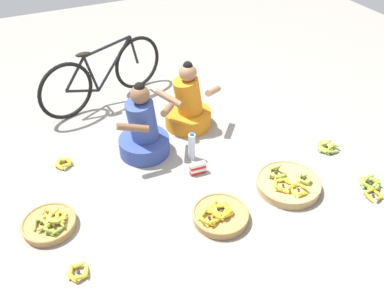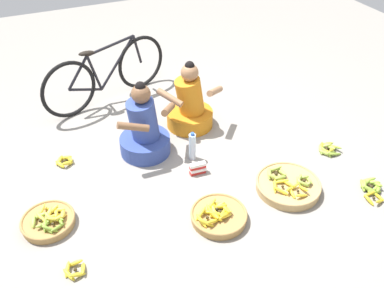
{
  "view_description": "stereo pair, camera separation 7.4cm",
  "coord_description": "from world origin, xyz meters",
  "px_view_note": "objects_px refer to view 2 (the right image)",
  "views": [
    {
      "loc": [
        -1.31,
        -2.98,
        2.71
      ],
      "look_at": [
        0.0,
        -0.2,
        0.35
      ],
      "focal_mm": 38.68,
      "sensor_mm": 36.0,
      "label": 1
    },
    {
      "loc": [
        -1.24,
        -3.01,
        2.71
      ],
      "look_at": [
        0.0,
        -0.2,
        0.35
      ],
      "focal_mm": 38.68,
      "sensor_mm": 36.0,
      "label": 2
    }
  ],
  "objects_px": {
    "banana_basket_back_right": "(218,215)",
    "banana_basket_front_right": "(288,185)",
    "water_bottle": "(192,146)",
    "vendor_woman_front": "(144,131)",
    "bicycle_leaning": "(107,74)",
    "banana_basket_near_vendor": "(49,221)",
    "loose_bananas_front_left": "(372,188)",
    "loose_bananas_mid_right": "(65,161)",
    "packet_carton_stack": "(198,168)",
    "vendor_woman_behind": "(190,106)",
    "loose_bananas_back_left": "(328,149)",
    "loose_bananas_mid_left": "(74,270)"
  },
  "relations": [
    {
      "from": "banana_basket_back_right",
      "to": "banana_basket_front_right",
      "type": "distance_m",
      "value": 0.77
    },
    {
      "from": "water_bottle",
      "to": "banana_basket_back_right",
      "type": "bearing_deg",
      "value": -98.81
    },
    {
      "from": "vendor_woman_front",
      "to": "bicycle_leaning",
      "type": "distance_m",
      "value": 1.17
    },
    {
      "from": "vendor_woman_front",
      "to": "banana_basket_near_vendor",
      "type": "xyz_separation_m",
      "value": [
        -1.08,
        -0.63,
        -0.22
      ]
    },
    {
      "from": "loose_bananas_front_left",
      "to": "vendor_woman_front",
      "type": "bearing_deg",
      "value": 141.03
    },
    {
      "from": "vendor_woman_front",
      "to": "bicycle_leaning",
      "type": "xyz_separation_m",
      "value": [
        -0.08,
        1.17,
        0.09
      ]
    },
    {
      "from": "banana_basket_front_right",
      "to": "banana_basket_near_vendor",
      "type": "bearing_deg",
      "value": 167.86
    },
    {
      "from": "vendor_woman_front",
      "to": "loose_bananas_front_left",
      "type": "bearing_deg",
      "value": -38.97
    },
    {
      "from": "banana_basket_front_right",
      "to": "loose_bananas_mid_right",
      "type": "height_order",
      "value": "banana_basket_front_right"
    },
    {
      "from": "vendor_woman_front",
      "to": "packet_carton_stack",
      "type": "bearing_deg",
      "value": -56.16
    },
    {
      "from": "banana_basket_back_right",
      "to": "loose_bananas_mid_right",
      "type": "bearing_deg",
      "value": 129.64
    },
    {
      "from": "banana_basket_front_right",
      "to": "vendor_woman_behind",
      "type": "bearing_deg",
      "value": 107.15
    },
    {
      "from": "banana_basket_near_vendor",
      "to": "loose_bananas_mid_right",
      "type": "bearing_deg",
      "value": 70.96
    },
    {
      "from": "vendor_woman_behind",
      "to": "loose_bananas_mid_right",
      "type": "relative_size",
      "value": 4.01
    },
    {
      "from": "banana_basket_near_vendor",
      "to": "loose_bananas_mid_right",
      "type": "xyz_separation_m",
      "value": [
        0.27,
        0.78,
        -0.02
      ]
    },
    {
      "from": "banana_basket_back_right",
      "to": "loose_bananas_front_left",
      "type": "bearing_deg",
      "value": -9.72
    },
    {
      "from": "loose_bananas_front_left",
      "to": "packet_carton_stack",
      "type": "distance_m",
      "value": 1.64
    },
    {
      "from": "loose_bananas_mid_right",
      "to": "vendor_woman_front",
      "type": "bearing_deg",
      "value": -10.36
    },
    {
      "from": "water_bottle",
      "to": "bicycle_leaning",
      "type": "bearing_deg",
      "value": 108.15
    },
    {
      "from": "vendor_woman_behind",
      "to": "loose_bananas_back_left",
      "type": "distance_m",
      "value": 1.54
    },
    {
      "from": "loose_bananas_mid_right",
      "to": "packet_carton_stack",
      "type": "relative_size",
      "value": 1.17
    },
    {
      "from": "loose_bananas_mid_left",
      "to": "banana_basket_front_right",
      "type": "bearing_deg",
      "value": 3.21
    },
    {
      "from": "water_bottle",
      "to": "banana_basket_front_right",
      "type": "bearing_deg",
      "value": -51.33
    },
    {
      "from": "banana_basket_back_right",
      "to": "water_bottle",
      "type": "xyz_separation_m",
      "value": [
        0.13,
        0.86,
        0.1
      ]
    },
    {
      "from": "packet_carton_stack",
      "to": "loose_bananas_mid_right",
      "type": "bearing_deg",
      "value": 149.83
    },
    {
      "from": "loose_bananas_front_left",
      "to": "loose_bananas_back_left",
      "type": "xyz_separation_m",
      "value": [
        0.0,
        0.64,
        -0.0
      ]
    },
    {
      "from": "bicycle_leaning",
      "to": "banana_basket_near_vendor",
      "type": "distance_m",
      "value": 2.08
    },
    {
      "from": "vendor_woman_behind",
      "to": "loose_bananas_front_left",
      "type": "height_order",
      "value": "vendor_woman_behind"
    },
    {
      "from": "banana_basket_back_right",
      "to": "packet_carton_stack",
      "type": "height_order",
      "value": "banana_basket_back_right"
    },
    {
      "from": "banana_basket_front_right",
      "to": "loose_bananas_mid_left",
      "type": "relative_size",
      "value": 3.24
    },
    {
      "from": "vendor_woman_behind",
      "to": "loose_bananas_mid_left",
      "type": "height_order",
      "value": "vendor_woman_behind"
    },
    {
      "from": "loose_bananas_front_left",
      "to": "water_bottle",
      "type": "distance_m",
      "value": 1.75
    },
    {
      "from": "banana_basket_near_vendor",
      "to": "loose_bananas_mid_left",
      "type": "bearing_deg",
      "value": -79.62
    },
    {
      "from": "vendor_woman_front",
      "to": "packet_carton_stack",
      "type": "distance_m",
      "value": 0.67
    },
    {
      "from": "banana_basket_front_right",
      "to": "water_bottle",
      "type": "bearing_deg",
      "value": 128.67
    },
    {
      "from": "vendor_woman_behind",
      "to": "vendor_woman_front",
      "type": "bearing_deg",
      "value": -157.03
    },
    {
      "from": "banana_basket_near_vendor",
      "to": "packet_carton_stack",
      "type": "relative_size",
      "value": 2.72
    },
    {
      "from": "loose_bananas_mid_left",
      "to": "vendor_woman_behind",
      "type": "bearing_deg",
      "value": 42.38
    },
    {
      "from": "banana_basket_front_right",
      "to": "loose_bananas_mid_left",
      "type": "bearing_deg",
      "value": -176.79
    },
    {
      "from": "banana_basket_near_vendor",
      "to": "loose_bananas_mid_left",
      "type": "relative_size",
      "value": 2.45
    },
    {
      "from": "banana_basket_back_right",
      "to": "packet_carton_stack",
      "type": "bearing_deg",
      "value": 81.9
    },
    {
      "from": "loose_bananas_back_left",
      "to": "banana_basket_near_vendor",
      "type": "bearing_deg",
      "value": 177.2
    },
    {
      "from": "vendor_woman_behind",
      "to": "packet_carton_stack",
      "type": "height_order",
      "value": "vendor_woman_behind"
    },
    {
      "from": "banana_basket_near_vendor",
      "to": "water_bottle",
      "type": "bearing_deg",
      "value": 12.67
    },
    {
      "from": "bicycle_leaning",
      "to": "loose_bananas_mid_right",
      "type": "height_order",
      "value": "bicycle_leaning"
    },
    {
      "from": "banana_basket_back_right",
      "to": "loose_bananas_front_left",
      "type": "distance_m",
      "value": 1.5
    },
    {
      "from": "loose_bananas_front_left",
      "to": "packet_carton_stack",
      "type": "bearing_deg",
      "value": 147.65
    },
    {
      "from": "loose_bananas_mid_right",
      "to": "loose_bananas_front_left",
      "type": "height_order",
      "value": "loose_bananas_front_left"
    },
    {
      "from": "banana_basket_near_vendor",
      "to": "loose_bananas_front_left",
      "type": "bearing_deg",
      "value": -15.49
    },
    {
      "from": "bicycle_leaning",
      "to": "banana_basket_back_right",
      "type": "bearing_deg",
      "value": -81.56
    }
  ]
}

